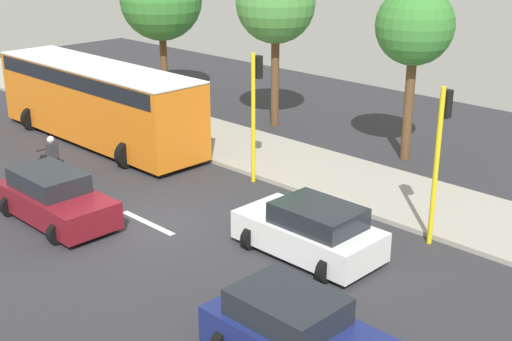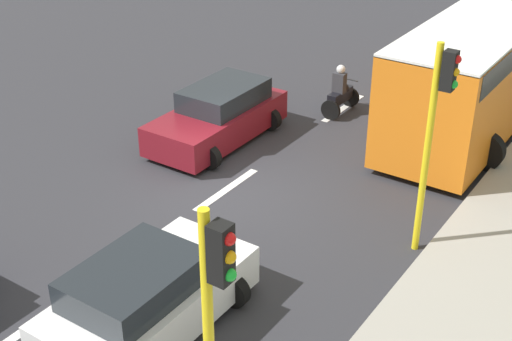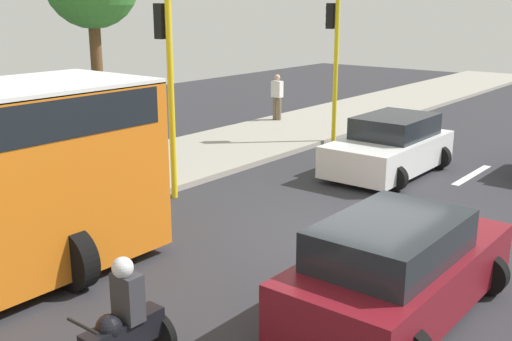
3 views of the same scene
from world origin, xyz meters
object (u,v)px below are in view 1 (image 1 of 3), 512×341
object	(u,v)px
street_tree_south	(415,28)
car_dark_blue	(296,333)
car_maroon	(55,198)
street_tree_north	(276,4)
traffic_light_corner	(255,99)
city_bus	(97,97)
motorcycle	(52,160)
traffic_light_midblock	(440,143)
car_white	(310,231)

from	to	relation	value
street_tree_south	car_dark_blue	bearing A→B (deg)	-156.06
car_maroon	street_tree_north	bearing A→B (deg)	11.05
car_dark_blue	traffic_light_corner	bearing A→B (deg)	49.06
car_maroon	street_tree_north	size ratio (longest dim) A/B	0.61
city_bus	motorcycle	distance (m)	4.50
traffic_light_midblock	street_tree_north	size ratio (longest dim) A/B	0.64
car_maroon	car_white	xyz separation A→B (m)	(3.64, -6.97, -0.00)
street_tree_north	car_maroon	bearing A→B (deg)	-168.95
city_bus	traffic_light_midblock	bearing A→B (deg)	-85.37
car_white	motorcycle	bearing A→B (deg)	99.56
car_maroon	traffic_light_corner	bearing A→B (deg)	-15.99
car_maroon	motorcycle	distance (m)	3.95
car_dark_blue	motorcycle	distance (m)	13.59
traffic_light_corner	city_bus	bearing A→B (deg)	98.71
motorcycle	traffic_light_midblock	size ratio (longest dim) A/B	0.34
car_dark_blue	street_tree_north	distance (m)	18.17
car_white	car_dark_blue	world-z (taller)	same
traffic_light_midblock	motorcycle	bearing A→B (deg)	111.10
city_bus	street_tree_south	bearing A→B (deg)	-56.05
car_dark_blue	street_tree_south	world-z (taller)	street_tree_south
city_bus	street_tree_north	world-z (taller)	street_tree_north
street_tree_north	street_tree_south	bearing A→B (deg)	-88.92
car_dark_blue	city_bus	distance (m)	16.93
street_tree_south	street_tree_north	size ratio (longest dim) A/B	0.92
traffic_light_midblock	street_tree_north	world-z (taller)	street_tree_north
car_dark_blue	city_bus	size ratio (longest dim) A/B	0.35
traffic_light_midblock	car_maroon	bearing A→B (deg)	126.78
motorcycle	traffic_light_corner	xyz separation A→B (m)	(4.78, -5.38, 2.29)
car_maroon	street_tree_north	xyz separation A→B (m)	(12.23, 2.39, 4.57)
street_tree_south	car_white	bearing A→B (deg)	-163.07
car_maroon	street_tree_north	distance (m)	13.27
traffic_light_midblock	street_tree_south	distance (m)	7.60
car_dark_blue	street_tree_north	size ratio (longest dim) A/B	0.56
car_dark_blue	motorcycle	bearing A→B (deg)	80.72
motorcycle	car_maroon	bearing A→B (deg)	-118.41
car_maroon	traffic_light_midblock	distance (m)	11.33
city_bus	street_tree_south	xyz separation A→B (m)	(6.90, -10.25, 3.13)
traffic_light_midblock	street_tree_north	distance (m)	12.81
street_tree_north	car_white	bearing A→B (deg)	-132.56
street_tree_north	traffic_light_midblock	bearing A→B (deg)	-116.27
city_bus	traffic_light_corner	size ratio (longest dim) A/B	2.44
street_tree_south	street_tree_north	world-z (taller)	street_tree_north
traffic_light_corner	street_tree_south	distance (m)	6.52
car_dark_blue	traffic_light_midblock	size ratio (longest dim) A/B	0.87
traffic_light_corner	traffic_light_midblock	xyz separation A→B (m)	(0.00, -7.00, 0.00)
traffic_light_corner	street_tree_south	bearing A→B (deg)	-22.92
city_bus	traffic_light_midblock	world-z (taller)	traffic_light_midblock
traffic_light_corner	traffic_light_midblock	size ratio (longest dim) A/B	1.00
street_tree_north	car_dark_blue	bearing A→B (deg)	-135.49
motorcycle	traffic_light_midblock	xyz separation A→B (m)	(4.78, -12.38, 2.29)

